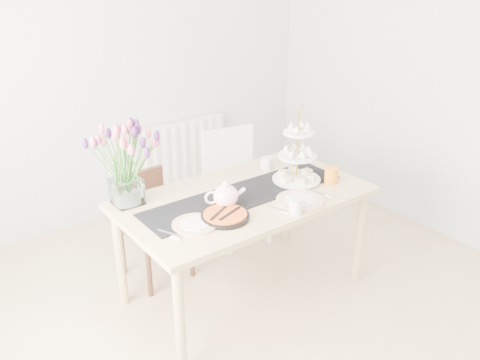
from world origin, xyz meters
TOP-DOWN VIEW (x-y plane):
  - room_shell at (0.00, 0.00)m, footprint 4.50×4.50m
  - radiator at (0.50, 2.19)m, footprint 1.20×0.08m
  - dining_table at (0.17, 0.60)m, footprint 1.60×0.90m
  - chair_brown at (-0.22, 1.21)m, footprint 0.42×0.42m
  - chair_white at (0.59, 1.28)m, footprint 0.51×0.51m
  - table_runner at (0.17, 0.60)m, footprint 1.40×0.35m
  - tulip_vase at (-0.49, 0.94)m, footprint 0.62×0.62m
  - cake_stand at (0.58, 0.56)m, footprint 0.33×0.33m
  - teapot at (-0.03, 0.53)m, footprint 0.30×0.28m
  - cream_jug at (0.56, 0.85)m, footprint 0.09×0.09m
  - tart_tin at (-0.12, 0.41)m, footprint 0.29×0.29m
  - mug_white at (0.25, 0.21)m, footprint 0.10×0.10m
  - mug_orange at (0.76, 0.40)m, footprint 0.12×0.12m
  - plate_left at (-0.31, 0.45)m, footprint 0.35×0.35m
  - plate_right at (0.39, 0.31)m, footprint 0.39×0.39m

SIDE VIEW (x-z plane):
  - chair_brown at x=-0.22m, z-range 0.06..0.83m
  - radiator at x=0.50m, z-range 0.15..0.75m
  - chair_white at x=0.59m, z-range 0.08..0.98m
  - dining_table at x=0.17m, z-range 0.30..1.05m
  - table_runner at x=0.17m, z-range 0.75..0.76m
  - plate_left at x=-0.31m, z-range 0.75..0.76m
  - plate_right at x=0.39m, z-range 0.75..0.77m
  - tart_tin at x=-0.12m, z-range 0.75..0.78m
  - cream_jug at x=0.56m, z-range 0.75..0.84m
  - mug_white at x=0.25m, z-range 0.75..0.85m
  - mug_orange at x=0.76m, z-range 0.75..0.86m
  - teapot at x=-0.03m, z-range 0.75..0.91m
  - cake_stand at x=0.58m, z-range 0.65..1.13m
  - tulip_vase at x=-0.49m, z-range 0.83..1.35m
  - room_shell at x=0.00m, z-range -0.95..3.55m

